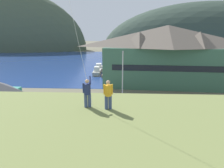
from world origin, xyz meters
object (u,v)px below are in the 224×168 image
Objects in this scene: parked_car_lone_by_shed at (121,103)px; moored_boat_outer_mooring at (121,73)px; moored_boat_inner_slip at (99,68)px; parked_car_corner_spot at (185,127)px; parking_light_pole at (123,74)px; person_companion at (108,94)px; wharf_dock at (110,72)px; parked_car_front_row_end at (159,109)px; moored_boat_wharfside at (97,72)px; person_kite_flyer at (87,92)px; parked_car_mid_row_near at (80,102)px; harbor_lodge at (167,54)px; storage_shed_waterside at (129,73)px.

moored_boat_outer_mooring is at bearing 90.00° from parked_car_lone_by_shed.
moored_boat_inner_slip is 40.22m from parked_car_corner_spot.
parking_light_pole is at bearing -89.40° from moored_boat_outer_mooring.
moored_boat_outer_mooring is 39.01m from person_companion.
parked_car_front_row_end reaches higher than wharf_dock.
moored_boat_outer_mooring is (6.55, -1.39, -0.00)m from moored_boat_wharfside.
person_kite_flyer is (-6.95, -12.83, 6.02)m from parked_car_front_row_end.
parked_car_mid_row_near is at bearing -104.07° from moored_boat_outer_mooring.
parked_car_lone_by_shed is at bearing -1.64° from parked_car_mid_row_near.
moored_boat_inner_slip is at bearing 102.30° from parked_car_lone_by_shed.
harbor_lodge is at bearing -45.52° from moored_boat_inner_slip.
moored_boat_inner_slip is at bearing 104.11° from parking_light_pole.
parked_car_lone_by_shed is (0.00, -23.52, 0.34)m from moored_boat_outer_mooring.
moored_boat_outer_mooring is 1.47× the size of parked_car_front_row_end.
moored_boat_outer_mooring is 20.63m from parking_light_pole.
moored_boat_wharfside is 29.17m from parked_car_front_row_end.
person_kite_flyer reaches higher than parked_car_front_row_end.
moored_boat_inner_slip is 1.65× the size of parked_car_mid_row_near.
parking_light_pole is (-4.77, 5.14, 3.53)m from parked_car_front_row_end.
parked_car_lone_by_shed is 2.47× the size of person_companion.
parked_car_corner_spot reaches higher than wharf_dock.
harbor_lodge reaches higher than moored_boat_inner_slip.
moored_boat_inner_slip is at bearing 109.69° from parked_car_front_row_end.
moored_boat_outer_mooring reaches higher than wharf_dock.
parking_light_pole is 4.25× the size of person_kite_flyer.
person_kite_flyer is at bearing -92.95° from moored_boat_outer_mooring.
wharf_dock is at bearing 110.82° from storage_shed_waterside.
harbor_lodge is at bearing 57.84° from parked_car_lone_by_shed.
storage_shed_waterside reaches higher than moored_boat_inner_slip.
moored_boat_wharfside is 1.39× the size of parked_car_lone_by_shed.
parked_car_lone_by_shed is at bearing -122.16° from harbor_lodge.
harbor_lodge reaches higher than parked_car_mid_row_near.
harbor_lodge is 4.37× the size of moored_boat_outer_mooring.
parked_car_mid_row_near is at bearing -136.14° from harbor_lodge.
storage_shed_waterside is 14.83m from parked_car_lone_by_shed.
harbor_lodge is 1.99× the size of wharf_dock.
moored_boat_inner_slip is at bearing 91.66° from moored_boat_wharfside.
person_companion is (6.03, -45.81, 6.34)m from moored_boat_inner_slip.
harbor_lodge is 18.87m from wharf_dock.
moored_boat_outer_mooring reaches higher than parked_car_lone_by_shed.
storage_shed_waterside is at bearing -62.94° from moored_boat_inner_slip.
moored_boat_inner_slip reaches higher than parked_car_front_row_end.
moored_boat_inner_slip is 46.64m from person_companion.
parking_light_pole reaches higher than moored_boat_wharfside.
parked_car_front_row_end is (4.98, -25.40, 0.34)m from moored_boat_outer_mooring.
person_companion reaches higher than parked_car_mid_row_near.
wharf_dock is (-12.49, 12.75, -6.14)m from harbor_lodge.
parked_car_mid_row_near is 16.51m from person_kite_flyer.
storage_shed_waterside is 13.75m from wharf_dock.
parked_car_corner_spot is at bearing 41.37° from person_kite_flyer.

